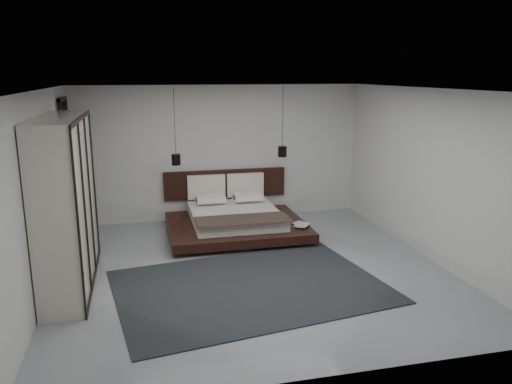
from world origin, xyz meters
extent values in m
plane|color=gray|center=(0.00, 0.00, 0.00)|extent=(6.00, 6.00, 0.00)
plane|color=white|center=(0.00, 0.00, 2.80)|extent=(6.00, 6.00, 0.00)
plane|color=silver|center=(0.00, 3.00, 1.40)|extent=(6.00, 0.00, 6.00)
plane|color=silver|center=(0.00, -3.00, 1.40)|extent=(6.00, 0.00, 6.00)
plane|color=silver|center=(-3.00, 0.00, 1.40)|extent=(0.00, 6.00, 6.00)
plane|color=silver|center=(3.00, 0.00, 1.40)|extent=(0.00, 6.00, 6.00)
cube|color=black|center=(-2.95, 2.45, 1.30)|extent=(0.05, 0.90, 2.60)
cube|color=black|center=(0.10, 1.75, 0.04)|extent=(2.03, 1.66, 0.07)
cube|color=black|center=(0.10, 1.75, 0.16)|extent=(2.58, 2.12, 0.17)
cube|color=silver|center=(0.10, 1.87, 0.34)|extent=(1.66, 1.85, 0.20)
cube|color=black|center=(0.10, 1.15, 0.47)|extent=(1.68, 0.65, 0.05)
cube|color=white|center=(-0.29, 2.58, 0.50)|extent=(0.57, 0.37, 0.11)
cube|color=white|center=(0.49, 2.58, 0.50)|extent=(0.57, 0.37, 0.11)
cube|color=white|center=(-0.29, 2.45, 0.56)|extent=(0.57, 0.37, 0.11)
cube|color=white|center=(0.49, 2.45, 0.56)|extent=(0.57, 0.37, 0.11)
cube|color=black|center=(0.10, 2.96, 0.74)|extent=(2.58, 0.08, 0.60)
cube|color=silver|center=(-0.32, 2.87, 0.71)|extent=(0.78, 0.10, 0.50)
cube|color=silver|center=(0.51, 2.87, 0.71)|extent=(0.78, 0.10, 0.50)
imported|color=#99724C|center=(1.16, 1.29, 0.25)|extent=(0.32, 0.35, 0.03)
imported|color=#99724C|center=(1.14, 1.26, 0.28)|extent=(0.38, 0.39, 0.02)
cylinder|color=black|center=(-0.96, 2.30, 2.16)|extent=(0.01, 0.01, 1.28)
cylinder|color=black|center=(-0.96, 2.30, 1.41)|extent=(0.17, 0.17, 0.21)
cylinder|color=#FFE0B2|center=(-0.96, 2.30, 1.32)|extent=(0.13, 0.13, 0.01)
cylinder|color=black|center=(1.16, 2.30, 2.20)|extent=(0.01, 0.01, 1.20)
cylinder|color=black|center=(1.16, 2.30, 1.49)|extent=(0.17, 0.17, 0.21)
cylinder|color=#FFE0B2|center=(1.16, 2.30, 1.40)|extent=(0.13, 0.13, 0.01)
cube|color=beige|center=(-2.70, 0.07, 1.23)|extent=(0.57, 2.45, 2.45)
cube|color=black|center=(-2.40, 0.07, 2.42)|extent=(0.03, 2.45, 0.06)
cube|color=black|center=(-2.40, 0.07, 0.03)|extent=(0.03, 2.45, 0.06)
cube|color=black|center=(-2.40, -1.15, 1.23)|extent=(0.03, 0.05, 2.45)
cube|color=black|center=(-2.40, -0.34, 1.23)|extent=(0.03, 0.05, 2.45)
cube|color=black|center=(-2.40, 0.48, 1.23)|extent=(0.03, 0.05, 2.45)
cube|color=black|center=(-2.40, 1.30, 1.23)|extent=(0.03, 0.05, 2.45)
cube|color=black|center=(-0.17, -0.67, 0.01)|extent=(4.13, 3.23, 0.02)
camera|label=1|loc=(-1.64, -7.24, 3.04)|focal=35.00mm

